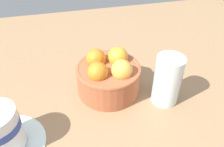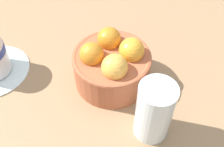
{
  "view_description": "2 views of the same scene",
  "coord_description": "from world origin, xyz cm",
  "views": [
    {
      "loc": [
        9.38,
        39.96,
        36.73
      ],
      "look_at": [
        -0.92,
        -0.33,
        4.68
      ],
      "focal_mm": 35.81,
      "sensor_mm": 36.0,
      "label": 1
    },
    {
      "loc": [
        -17.64,
        29.76,
        41.87
      ],
      "look_at": [
        -1.39,
        2.27,
        4.91
      ],
      "focal_mm": 42.45,
      "sensor_mm": 36.0,
      "label": 2
    }
  ],
  "objects": [
    {
      "name": "ground_plane",
      "position": [
        0.0,
        0.0,
        -1.65
      ],
      "size": [
        151.08,
        104.85,
        3.3
      ],
      "primitive_type": "cube",
      "color": "#997551"
    },
    {
      "name": "water_glass",
      "position": [
        -11.68,
        6.42,
        5.83
      ],
      "size": [
        6.01,
        6.01,
        11.67
      ],
      "primitive_type": "cylinder",
      "color": "silver",
      "rests_on": "ground_plane"
    },
    {
      "name": "terracotta_bowl",
      "position": [
        -0.03,
        -0.01,
        4.59
      ],
      "size": [
        15.0,
        15.0,
        10.17
      ],
      "color": "#AD5938",
      "rests_on": "ground_plane"
    }
  ]
}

